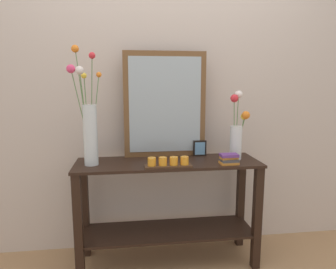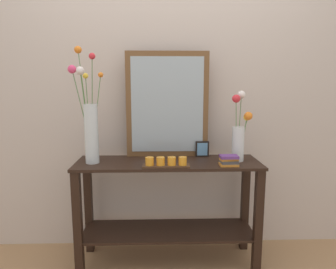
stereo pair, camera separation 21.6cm
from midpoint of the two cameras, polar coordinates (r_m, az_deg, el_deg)
name	(u,v)px [view 2 (the right image)]	position (r m, az deg, el deg)	size (l,w,h in m)	color
ground_plane	(168,262)	(2.52, 2.66, -22.68)	(7.00, 6.00, 0.02)	#A87F56
wall_back	(167,81)	(2.45, 2.32, 9.97)	(6.40, 0.08, 2.70)	beige
console_table	(168,200)	(2.29, 2.76, -12.17)	(1.32, 0.40, 0.78)	black
mirror_leaning	(168,105)	(2.30, 2.60, 5.54)	(0.62, 0.03, 0.79)	brown
tall_vase_left	(90,124)	(2.15, -11.60, 1.92)	(0.21, 0.19, 0.81)	silver
vase_right	(239,134)	(2.26, 15.83, 0.08)	(0.15, 0.11, 0.50)	silver
candle_tray	(166,163)	(2.06, 2.67, -5.31)	(0.32, 0.09, 0.07)	#472D1C
picture_frame_small	(202,149)	(2.35, 9.03, -2.72)	(0.10, 0.01, 0.12)	black
book_stack	(229,161)	(2.15, 14.14, -4.77)	(0.13, 0.09, 0.07)	orange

